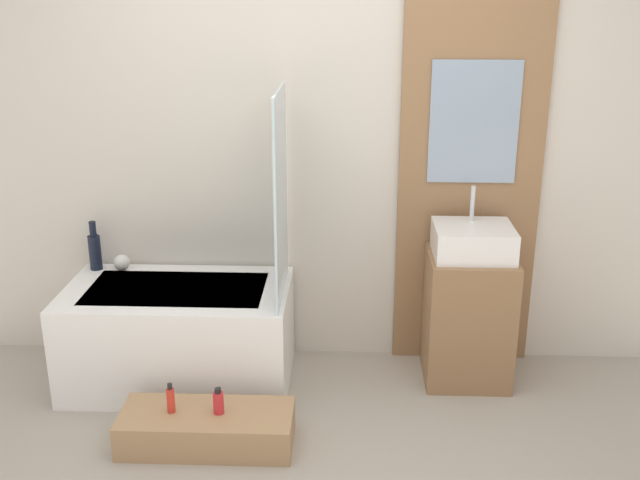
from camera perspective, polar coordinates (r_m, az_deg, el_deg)
wall_tiled_back at (r=4.21m, az=-0.44°, el=7.65°), size 4.20×0.06×2.60m
wall_wood_accent at (r=4.21m, az=11.52°, el=7.36°), size 0.79×0.04×2.60m
bathtub at (r=4.25m, az=-10.66°, el=-7.09°), size 1.22×0.71×0.56m
glass_shower_screen at (r=3.85m, az=-3.01°, el=3.44°), size 0.01×0.61×1.08m
wooden_step_bench at (r=3.77m, az=-8.61°, el=-14.00°), size 0.83×0.34×0.18m
vanity_cabinet at (r=4.26m, az=11.19°, el=-5.79°), size 0.46×0.45×0.73m
sink at (r=4.10m, az=11.59°, el=-0.06°), size 0.42×0.37×0.36m
vase_tall_dark at (r=4.49m, az=-16.78°, el=-0.72°), size 0.07×0.07×0.29m
vase_round_light at (r=4.45m, az=-14.87°, el=-1.67°), size 0.09×0.09×0.09m
bottle_soap_primary at (r=3.72m, az=-11.31°, el=-11.82°), size 0.04×0.04×0.15m
bottle_soap_secondary at (r=3.68m, az=-7.75°, el=-12.13°), size 0.05×0.05×0.13m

